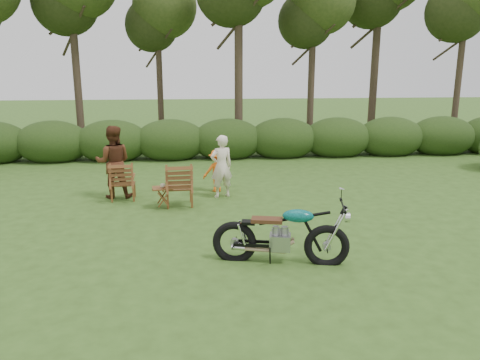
{
  "coord_description": "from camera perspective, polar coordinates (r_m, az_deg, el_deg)",
  "views": [
    {
      "loc": [
        -1.25,
        -7.41,
        3.16
      ],
      "look_at": [
        -0.29,
        1.85,
        0.9
      ],
      "focal_mm": 35.0,
      "sensor_mm": 36.0,
      "label": 1
    }
  ],
  "objects": [
    {
      "name": "lawn_chair_left",
      "position": [
        11.79,
        -13.97,
        -2.31
      ],
      "size": [
        0.68,
        0.68,
        0.94
      ],
      "primitive_type": null,
      "rotation": [
        0.0,
        0.0,
        3.2
      ],
      "color": "brown",
      "rests_on": "ground"
    },
    {
      "name": "side_table",
      "position": [
        10.85,
        -9.38,
        -2.13
      ],
      "size": [
        0.52,
        0.46,
        0.49
      ],
      "primitive_type": null,
      "rotation": [
        0.0,
        0.0,
        0.13
      ],
      "color": "brown",
      "rests_on": "ground"
    },
    {
      "name": "cup",
      "position": [
        10.74,
        -9.39,
        -0.69
      ],
      "size": [
        0.14,
        0.14,
        0.09
      ],
      "primitive_type": "imported",
      "rotation": [
        0.0,
        0.0,
        0.26
      ],
      "color": "beige",
      "rests_on": "side_table"
    },
    {
      "name": "ground",
      "position": [
        8.15,
        3.43,
        -9.2
      ],
      "size": [
        80.0,
        80.0,
        0.0
      ],
      "primitive_type": "plane",
      "color": "#2F4B19",
      "rests_on": "ground"
    },
    {
      "name": "motorcycle",
      "position": [
        7.93,
        4.86,
        -9.88
      ],
      "size": [
        2.26,
        1.26,
        1.22
      ],
      "primitive_type": null,
      "rotation": [
        0.0,
        0.0,
        -0.22
      ],
      "color": "#0C9E97",
      "rests_on": "ground"
    },
    {
      "name": "adult_a",
      "position": [
        11.67,
        -2.24,
        -2.07
      ],
      "size": [
        0.66,
        0.53,
        1.55
      ],
      "primitive_type": "imported",
      "rotation": [
        0.0,
        0.0,
        3.46
      ],
      "color": "#F6E4CB",
      "rests_on": "ground"
    },
    {
      "name": "adult_b",
      "position": [
        12.04,
        -14.92,
        -2.03
      ],
      "size": [
        0.89,
        0.7,
        1.78
      ],
      "primitive_type": "imported",
      "rotation": [
        0.0,
        0.0,
        3.18
      ],
      "color": "#502816",
      "rests_on": "ground"
    },
    {
      "name": "child",
      "position": [
        12.22,
        -2.86,
        -1.36
      ],
      "size": [
        0.78,
        0.55,
        1.09
      ],
      "primitive_type": "imported",
      "rotation": [
        0.0,
        0.0,
        3.36
      ],
      "color": "orange",
      "rests_on": "ground"
    },
    {
      "name": "lawn_chair_right",
      "position": [
        11.05,
        -7.35,
        -3.08
      ],
      "size": [
        0.73,
        0.73,
        1.01
      ],
      "primitive_type": null,
      "rotation": [
        0.0,
        0.0,
        3.2
      ],
      "color": "#5E2F17",
      "rests_on": "ground"
    },
    {
      "name": "tree_line",
      "position": [
        17.24,
        -0.08,
        15.82
      ],
      "size": [
        22.52,
        11.62,
        8.14
      ],
      "color": "#35281D",
      "rests_on": "ground"
    }
  ]
}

